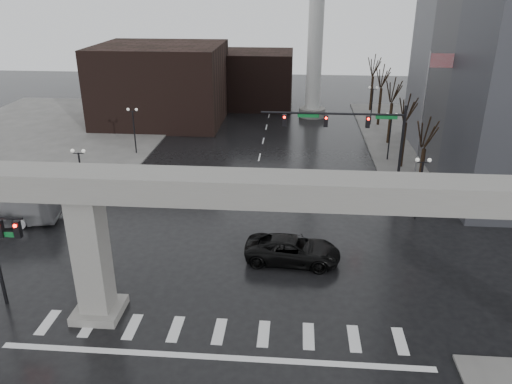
# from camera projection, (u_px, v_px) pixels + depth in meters

# --- Properties ---
(ground) EXTENTS (160.00, 160.00, 0.00)m
(ground) POSITION_uv_depth(u_px,v_px,m) (222.00, 320.00, 27.83)
(ground) COLOR black
(ground) RESTS_ON ground
(sidewalk_ne) EXTENTS (28.00, 36.00, 0.15)m
(sidewalk_ne) POSITION_uv_depth(u_px,v_px,m) (484.00, 140.00, 58.89)
(sidewalk_ne) COLOR slate
(sidewalk_ne) RESTS_ON ground
(sidewalk_nw) EXTENTS (28.00, 36.00, 0.15)m
(sidewalk_nw) POSITION_uv_depth(u_px,v_px,m) (59.00, 131.00, 62.78)
(sidewalk_nw) COLOR slate
(sidewalk_nw) RESTS_ON ground
(elevated_guideway) EXTENTS (48.00, 2.60, 8.70)m
(elevated_guideway) POSITION_uv_depth(u_px,v_px,m) (243.00, 209.00, 25.05)
(elevated_guideway) COLOR gray
(elevated_guideway) RESTS_ON ground
(building_far_left) EXTENTS (16.00, 14.00, 10.00)m
(building_far_left) POSITION_uv_depth(u_px,v_px,m) (161.00, 84.00, 65.47)
(building_far_left) COLOR black
(building_far_left) RESTS_ON ground
(building_far_mid) EXTENTS (10.00, 10.00, 8.00)m
(building_far_mid) POSITION_uv_depth(u_px,v_px,m) (258.00, 79.00, 74.14)
(building_far_mid) COLOR black
(building_far_mid) RESTS_ON ground
(smokestack) EXTENTS (3.60, 3.60, 30.00)m
(smokestack) POSITION_uv_depth(u_px,v_px,m) (316.00, 15.00, 64.39)
(smokestack) COLOR silver
(smokestack) RESTS_ON ground
(signal_mast_arm) EXTENTS (12.12, 0.43, 8.00)m
(signal_mast_arm) POSITION_uv_depth(u_px,v_px,m) (357.00, 130.00, 42.13)
(signal_mast_arm) COLOR black
(signal_mast_arm) RESTS_ON ground
(signal_left_pole) EXTENTS (2.30, 0.30, 6.00)m
(signal_left_pole) POSITION_uv_depth(u_px,v_px,m) (2.00, 243.00, 27.61)
(signal_left_pole) COLOR black
(signal_left_pole) RESTS_ON ground
(flagpole_assembly) EXTENTS (2.06, 0.12, 12.00)m
(flagpole_assembly) POSITION_uv_depth(u_px,v_px,m) (427.00, 103.00, 43.94)
(flagpole_assembly) COLOR silver
(flagpole_assembly) RESTS_ON ground
(lamp_right_0) EXTENTS (1.22, 0.32, 5.11)m
(lamp_right_0) POSITION_uv_depth(u_px,v_px,m) (421.00, 178.00, 38.31)
(lamp_right_0) COLOR black
(lamp_right_0) RESTS_ON ground
(lamp_right_1) EXTENTS (1.22, 0.32, 5.11)m
(lamp_right_1) POSITION_uv_depth(u_px,v_px,m) (391.00, 129.00, 51.16)
(lamp_right_1) COLOR black
(lamp_right_1) RESTS_ON ground
(lamp_right_2) EXTENTS (1.22, 0.32, 5.11)m
(lamp_right_2) POSITION_uv_depth(u_px,v_px,m) (372.00, 99.00, 64.01)
(lamp_right_2) COLOR black
(lamp_right_2) RESTS_ON ground
(lamp_left_0) EXTENTS (1.22, 0.32, 5.11)m
(lamp_left_0) POSITION_uv_depth(u_px,v_px,m) (80.00, 168.00, 40.33)
(lamp_left_0) COLOR black
(lamp_left_0) RESTS_ON ground
(lamp_left_1) EXTENTS (1.22, 0.32, 5.11)m
(lamp_left_1) POSITION_uv_depth(u_px,v_px,m) (134.00, 123.00, 53.18)
(lamp_left_1) COLOR black
(lamp_left_1) RESTS_ON ground
(lamp_left_2) EXTENTS (1.22, 0.32, 5.11)m
(lamp_left_2) POSITION_uv_depth(u_px,v_px,m) (166.00, 95.00, 66.03)
(lamp_left_2) COLOR black
(lamp_left_2) RESTS_ON ground
(tree_right_0) EXTENTS (1.09, 1.58, 7.50)m
(tree_right_0) POSITION_uv_depth(u_px,v_px,m) (422.00, 169.00, 42.19)
(tree_right_0) COLOR black
(tree_right_0) RESTS_ON ground
(tree_right_1) EXTENTS (1.09, 1.61, 7.67)m
(tree_right_1) POSITION_uv_depth(u_px,v_px,m) (404.00, 140.00, 49.51)
(tree_right_1) COLOR black
(tree_right_1) RESTS_ON ground
(tree_right_2) EXTENTS (1.10, 1.63, 7.85)m
(tree_right_2) POSITION_uv_depth(u_px,v_px,m) (390.00, 119.00, 56.82)
(tree_right_2) COLOR black
(tree_right_2) RESTS_ON ground
(tree_right_3) EXTENTS (1.11, 1.66, 8.02)m
(tree_right_3) POSITION_uv_depth(u_px,v_px,m) (380.00, 103.00, 64.14)
(tree_right_3) COLOR black
(tree_right_3) RESTS_ON ground
(tree_right_4) EXTENTS (1.12, 1.69, 8.19)m
(tree_right_4) POSITION_uv_depth(u_px,v_px,m) (372.00, 90.00, 71.46)
(tree_right_4) COLOR black
(tree_right_4) RESTS_ON ground
(pickup_truck) EXTENTS (6.54, 3.38, 1.76)m
(pickup_truck) POSITION_uv_depth(u_px,v_px,m) (293.00, 250.00, 33.30)
(pickup_truck) COLOR black
(pickup_truck) RESTS_ON ground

